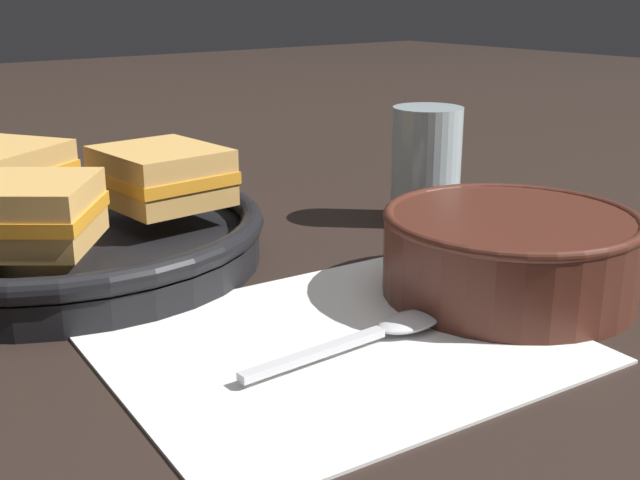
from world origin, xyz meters
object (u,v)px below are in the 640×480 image
(skillet, at_px, (67,239))
(sandwich_near_right, at_px, (19,213))
(spoon, at_px, (385,330))
(drinking_glass, at_px, (426,165))
(soup_bowl, at_px, (509,249))
(sandwich_far_left, at_px, (161,175))

(skillet, height_order, sandwich_near_right, sandwich_near_right)
(skillet, bearing_deg, spoon, -69.28)
(skillet, xyz_separation_m, drinking_glass, (0.32, -0.09, 0.03))
(soup_bowl, bearing_deg, spoon, -178.05)
(soup_bowl, relative_size, drinking_glass, 1.68)
(sandwich_near_right, xyz_separation_m, drinking_glass, (0.37, -0.03, -0.01))
(sandwich_near_right, relative_size, sandwich_far_left, 1.26)
(skillet, xyz_separation_m, sandwich_far_left, (0.08, -0.02, 0.04))
(soup_bowl, height_order, sandwich_far_left, sandwich_far_left)
(spoon, xyz_separation_m, sandwich_far_left, (-0.02, 0.25, 0.06))
(drinking_glass, bearing_deg, soup_bowl, -117.77)
(soup_bowl, xyz_separation_m, sandwich_far_left, (-0.15, 0.25, 0.03))
(spoon, height_order, sandwich_near_right, sandwich_near_right)
(soup_bowl, distance_m, drinking_glass, 0.20)
(drinking_glass, bearing_deg, sandwich_far_left, 163.64)
(skillet, relative_size, sandwich_near_right, 2.34)
(sandwich_far_left, bearing_deg, spoon, -84.79)
(soup_bowl, distance_m, spoon, 0.13)
(spoon, height_order, drinking_glass, drinking_glass)
(spoon, relative_size, skillet, 0.49)
(soup_bowl, bearing_deg, skillet, 130.38)
(sandwich_near_right, xyz_separation_m, sandwich_far_left, (0.13, 0.04, 0.00))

